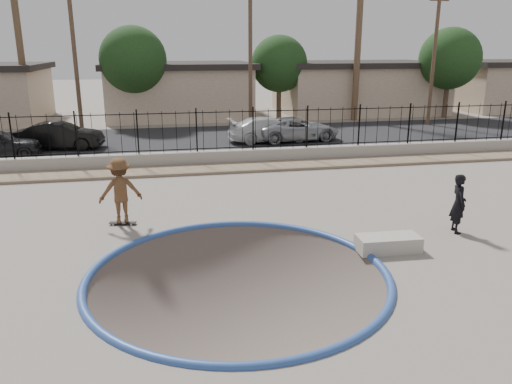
{
  "coord_description": "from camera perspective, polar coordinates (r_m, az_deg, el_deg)",
  "views": [
    {
      "loc": [
        -1.61,
        -11.32,
        5.06
      ],
      "look_at": [
        1.0,
        2.0,
        1.08
      ],
      "focal_mm": 35.0,
      "sensor_mm": 36.0,
      "label": 1
    }
  ],
  "objects": [
    {
      "name": "utility_pole_right",
      "position": [
        35.07,
        19.72,
        14.86
      ],
      "size": [
        1.7,
        0.24,
        9.0
      ],
      "color": "#473323",
      "rests_on": "ground"
    },
    {
      "name": "car_c",
      "position": [
        27.33,
        1.58,
        7.16
      ],
      "size": [
        4.65,
        2.13,
        1.32
      ],
      "primitive_type": "imported",
      "rotation": [
        0.0,
        0.0,
        1.63
      ],
      "color": "silver",
      "rests_on": "street"
    },
    {
      "name": "street_tree_right",
      "position": [
        39.19,
        21.29,
        14.02
      ],
      "size": [
        4.32,
        4.32,
        6.36
      ],
      "color": "#473323",
      "rests_on": "ground"
    },
    {
      "name": "ground",
      "position": [
        24.17,
        -6.92,
        1.47
      ],
      "size": [
        120.0,
        120.0,
        2.2
      ],
      "primitive_type": "cube",
      "color": "gray",
      "rests_on": "ground"
    },
    {
      "name": "house_center",
      "position": [
        37.98,
        -8.82,
        11.51
      ],
      "size": [
        10.6,
        8.6,
        3.9
      ],
      "color": "tan",
      "rests_on": "ground"
    },
    {
      "name": "car_d",
      "position": [
        27.71,
        4.71,
        7.2
      ],
      "size": [
        4.8,
        2.56,
        1.28
      ],
      "primitive_type": "imported",
      "rotation": [
        0.0,
        0.0,
        1.67
      ],
      "color": "#969A9F",
      "rests_on": "street"
    },
    {
      "name": "concrete_ledge",
      "position": [
        13.28,
        14.85,
        -5.7
      ],
      "size": [
        1.63,
        0.76,
        0.4
      ],
      "primitive_type": "cube",
      "rotation": [
        0.0,
        0.0,
        -0.04
      ],
      "color": "#ACA899",
      "rests_on": "ground"
    },
    {
      "name": "car_b",
      "position": [
        27.12,
        -21.46,
        6.02
      ],
      "size": [
        4.26,
        1.85,
        1.36
      ],
      "primitive_type": "imported",
      "rotation": [
        0.0,
        0.0,
        1.47
      ],
      "color": "black",
      "rests_on": "street"
    },
    {
      "name": "coping_ring",
      "position": [
        11.61,
        -2.04,
        -9.51
      ],
      "size": [
        7.04,
        7.04,
        0.2
      ],
      "primitive_type": "torus",
      "color": "#2E4F97",
      "rests_on": "ground"
    },
    {
      "name": "utility_pole_left",
      "position": [
        30.64,
        -20.03,
        14.75
      ],
      "size": [
        1.7,
        0.24,
        9.0
      ],
      "color": "#473323",
      "rests_on": "ground"
    },
    {
      "name": "skateboard",
      "position": [
        15.22,
        -14.98,
        -3.43
      ],
      "size": [
        0.81,
        0.34,
        0.07
      ],
      "rotation": [
        0.0,
        0.0,
        -0.19
      ],
      "color": "black",
      "rests_on": "ground"
    },
    {
      "name": "rock_strip",
      "position": [
        21.18,
        -6.44,
        2.59
      ],
      "size": [
        42.0,
        1.6,
        0.11
      ],
      "primitive_type": "cube",
      "color": "#9D8467",
      "rests_on": "ground"
    },
    {
      "name": "street",
      "position": [
        28.81,
        -7.78,
        6.13
      ],
      "size": [
        90.0,
        8.0,
        0.04
      ],
      "primitive_type": "cube",
      "color": "black",
      "rests_on": "ground"
    },
    {
      "name": "palm_mid",
      "position": [
        36.34,
        -25.7,
        17.4
      ],
      "size": [
        2.3,
        2.3,
        9.3
      ],
      "color": "brown",
      "rests_on": "ground"
    },
    {
      "name": "palm_right",
      "position": [
        36.06,
        11.78,
        19.64
      ],
      "size": [
        2.3,
        2.3,
        10.3
      ],
      "color": "brown",
      "rests_on": "ground"
    },
    {
      "name": "utility_pole_mid",
      "position": [
        30.83,
        -0.65,
        16.16
      ],
      "size": [
        1.7,
        0.24,
        9.5
      ],
      "color": "#473323",
      "rests_on": "ground"
    },
    {
      "name": "retaining_wall",
      "position": [
        22.2,
        -6.7,
        3.86
      ],
      "size": [
        42.0,
        0.45,
        0.6
      ],
      "primitive_type": "cube",
      "color": "#9D948A",
      "rests_on": "ground"
    },
    {
      "name": "house_east",
      "position": [
        41.03,
        11.53,
        11.73
      ],
      "size": [
        12.6,
        8.6,
        3.9
      ],
      "color": "tan",
      "rests_on": "ground"
    },
    {
      "name": "videographer",
      "position": [
        14.99,
        22.13,
        -1.23
      ],
      "size": [
        0.51,
        0.68,
        1.68
      ],
      "primitive_type": "imported",
      "rotation": [
        0.0,
        0.0,
        1.38
      ],
      "color": "black",
      "rests_on": "ground"
    },
    {
      "name": "bowl_pit",
      "position": [
        11.61,
        -2.04,
        -9.51
      ],
      "size": [
        6.84,
        6.84,
        1.8
      ],
      "primitive_type": null,
      "color": "brown",
      "rests_on": "ground"
    },
    {
      "name": "street_tree_left",
      "position": [
        34.36,
        -13.87,
        14.45
      ],
      "size": [
        4.32,
        4.32,
        6.36
      ],
      "color": "#473323",
      "rests_on": "ground"
    },
    {
      "name": "street_tree_mid",
      "position": [
        36.37,
        2.67,
        14.42
      ],
      "size": [
        3.96,
        3.96,
        5.83
      ],
      "color": "#473323",
      "rests_on": "ground"
    },
    {
      "name": "fence",
      "position": [
        21.97,
        -6.81,
        6.92
      ],
      "size": [
        40.0,
        0.04,
        1.8
      ],
      "color": "black",
      "rests_on": "retaining_wall"
    },
    {
      "name": "skater",
      "position": [
        14.94,
        -15.23,
        -0.19
      ],
      "size": [
        1.33,
        0.89,
        1.9
      ],
      "primitive_type": "imported",
      "rotation": [
        0.0,
        0.0,
        3.3
      ],
      "color": "brown",
      "rests_on": "ground"
    }
  ]
}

